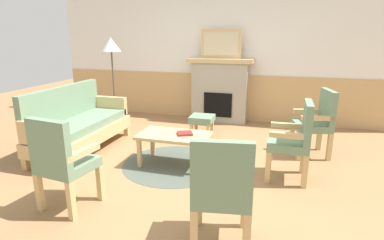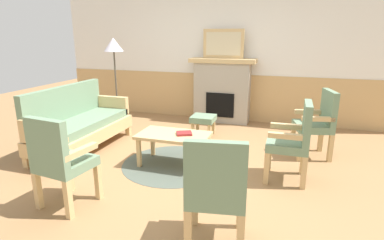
% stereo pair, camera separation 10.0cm
% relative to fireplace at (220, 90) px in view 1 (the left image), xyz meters
% --- Properties ---
extents(ground_plane, '(14.00, 14.00, 0.00)m').
position_rel_fireplace_xyz_m(ground_plane, '(0.00, -2.35, -0.65)').
color(ground_plane, '#997047').
extents(wall_back, '(7.20, 0.14, 2.70)m').
position_rel_fireplace_xyz_m(wall_back, '(0.00, 0.25, 0.66)').
color(wall_back, white).
rests_on(wall_back, ground_plane).
extents(fireplace, '(1.30, 0.44, 1.28)m').
position_rel_fireplace_xyz_m(fireplace, '(0.00, 0.00, 0.00)').
color(fireplace, '#A39989').
rests_on(fireplace, ground_plane).
extents(framed_picture, '(0.80, 0.04, 0.56)m').
position_rel_fireplace_xyz_m(framed_picture, '(0.00, 0.00, 0.91)').
color(framed_picture, tan).
rests_on(framed_picture, fireplace).
extents(couch, '(0.70, 1.80, 0.98)m').
position_rel_fireplace_xyz_m(couch, '(-1.74, -2.24, -0.26)').
color(couch, tan).
rests_on(couch, ground_plane).
extents(coffee_table, '(0.96, 0.56, 0.44)m').
position_rel_fireplace_xyz_m(coffee_table, '(-0.14, -2.37, -0.27)').
color(coffee_table, tan).
rests_on(coffee_table, ground_plane).
extents(round_rug, '(1.43, 1.43, 0.01)m').
position_rel_fireplace_xyz_m(round_rug, '(-0.14, -2.37, -0.65)').
color(round_rug, '#4C564C').
rests_on(round_rug, ground_plane).
extents(book_on_table, '(0.25, 0.24, 0.03)m').
position_rel_fireplace_xyz_m(book_on_table, '(-0.00, -2.34, -0.20)').
color(book_on_table, maroon).
rests_on(book_on_table, coffee_table).
extents(footstool, '(0.40, 0.40, 0.36)m').
position_rel_fireplace_xyz_m(footstool, '(-0.10, -1.02, -0.37)').
color(footstool, tan).
rests_on(footstool, ground_plane).
extents(armchair_near_fireplace, '(0.48, 0.48, 0.98)m').
position_rel_fireplace_xyz_m(armchair_near_fireplace, '(1.40, -2.36, -0.11)').
color(armchair_near_fireplace, tan).
rests_on(armchair_near_fireplace, ground_plane).
extents(armchair_by_window_left, '(0.58, 0.58, 0.98)m').
position_rel_fireplace_xyz_m(armchair_by_window_left, '(1.73, -1.44, -0.11)').
color(armchair_by_window_left, tan).
rests_on(armchair_by_window_left, ground_plane).
extents(armchair_front_left, '(0.54, 0.54, 0.98)m').
position_rel_fireplace_xyz_m(armchair_front_left, '(-0.84, -3.74, -0.11)').
color(armchair_front_left, tan).
rests_on(armchair_front_left, ground_plane).
extents(armchair_front_center, '(0.55, 0.55, 0.98)m').
position_rel_fireplace_xyz_m(armchair_front_center, '(0.80, -3.86, -0.11)').
color(armchair_front_center, tan).
rests_on(armchair_front_center, ground_plane).
extents(floor_lamp_by_couch, '(0.36, 0.36, 1.68)m').
position_rel_fireplace_xyz_m(floor_lamp_by_couch, '(-1.88, -0.90, 0.80)').
color(floor_lamp_by_couch, '#332D28').
rests_on(floor_lamp_by_couch, ground_plane).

